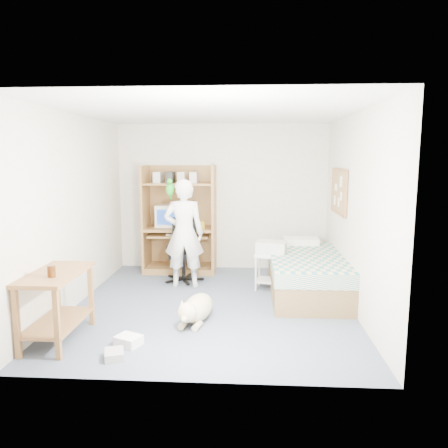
% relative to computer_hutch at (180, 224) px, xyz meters
% --- Properties ---
extents(floor, '(4.00, 4.00, 0.00)m').
position_rel_computer_hutch_xyz_m(floor, '(0.70, -1.74, -0.82)').
color(floor, '#4B5767').
rests_on(floor, ground).
extents(wall_back, '(3.60, 0.02, 2.50)m').
position_rel_computer_hutch_xyz_m(wall_back, '(0.70, 0.26, 0.43)').
color(wall_back, silver).
rests_on(wall_back, floor).
extents(wall_right, '(0.02, 4.00, 2.50)m').
position_rel_computer_hutch_xyz_m(wall_right, '(2.50, -1.74, 0.43)').
color(wall_right, silver).
rests_on(wall_right, floor).
extents(wall_left, '(0.02, 4.00, 2.50)m').
position_rel_computer_hutch_xyz_m(wall_left, '(-1.10, -1.74, 0.43)').
color(wall_left, silver).
rests_on(wall_left, floor).
extents(ceiling, '(3.60, 4.00, 0.02)m').
position_rel_computer_hutch_xyz_m(ceiling, '(0.70, -1.74, 1.68)').
color(ceiling, white).
rests_on(ceiling, wall_back).
extents(computer_hutch, '(1.20, 0.63, 1.80)m').
position_rel_computer_hutch_xyz_m(computer_hutch, '(0.00, 0.00, 0.00)').
color(computer_hutch, brown).
rests_on(computer_hutch, floor).
extents(bed, '(1.02, 2.02, 0.66)m').
position_rel_computer_hutch_xyz_m(bed, '(2.00, -1.12, -0.53)').
color(bed, brown).
rests_on(bed, floor).
extents(side_desk, '(0.50, 1.00, 0.75)m').
position_rel_computer_hutch_xyz_m(side_desk, '(-0.85, -2.94, -0.33)').
color(side_desk, brown).
rests_on(side_desk, floor).
extents(corkboard, '(0.04, 0.94, 0.66)m').
position_rel_computer_hutch_xyz_m(corkboard, '(2.47, -0.84, 0.63)').
color(corkboard, olive).
rests_on(corkboard, wall_right).
extents(office_chair, '(0.55, 0.55, 0.98)m').
position_rel_computer_hutch_xyz_m(office_chair, '(0.15, -0.59, -0.47)').
color(office_chair, black).
rests_on(office_chair, floor).
extents(person, '(0.61, 0.42, 1.63)m').
position_rel_computer_hutch_xyz_m(person, '(0.20, -0.89, -0.01)').
color(person, white).
rests_on(person, floor).
extents(parrot, '(0.12, 0.21, 0.33)m').
position_rel_computer_hutch_xyz_m(parrot, '(0.00, -0.88, 0.67)').
color(parrot, '#148C1A').
rests_on(parrot, person).
extents(dog, '(0.44, 0.98, 0.37)m').
position_rel_computer_hutch_xyz_m(dog, '(0.56, -2.32, -0.66)').
color(dog, beige).
rests_on(dog, floor).
extents(printer_cart, '(0.51, 0.44, 0.54)m').
position_rel_computer_hutch_xyz_m(printer_cart, '(1.50, -0.98, -0.46)').
color(printer_cart, silver).
rests_on(printer_cart, floor).
extents(printer, '(0.47, 0.39, 0.18)m').
position_rel_computer_hutch_xyz_m(printer, '(1.50, -0.98, -0.19)').
color(printer, beige).
rests_on(printer, printer_cart).
extents(crt_monitor, '(0.39, 0.42, 0.37)m').
position_rel_computer_hutch_xyz_m(crt_monitor, '(-0.20, 0.01, 0.13)').
color(crt_monitor, beige).
rests_on(crt_monitor, computer_hutch).
extents(keyboard, '(0.47, 0.23, 0.03)m').
position_rel_computer_hutch_xyz_m(keyboard, '(0.01, -0.16, -0.15)').
color(keyboard, beige).
rests_on(keyboard, computer_hutch).
extents(pencil_cup, '(0.08, 0.08, 0.12)m').
position_rel_computer_hutch_xyz_m(pencil_cup, '(0.39, -0.09, -0.00)').
color(pencil_cup, gold).
rests_on(pencil_cup, computer_hutch).
extents(drink_glass, '(0.08, 0.08, 0.12)m').
position_rel_computer_hutch_xyz_m(drink_glass, '(-0.80, -3.12, -0.01)').
color(drink_glass, '#3F1E0A').
rests_on(drink_glass, side_desk).
extents(floor_box_a, '(0.31, 0.29, 0.10)m').
position_rel_computer_hutch_xyz_m(floor_box_a, '(-0.07, -3.02, -0.77)').
color(floor_box_a, white).
rests_on(floor_box_a, floor).
extents(floor_box_b, '(0.24, 0.27, 0.08)m').
position_rel_computer_hutch_xyz_m(floor_box_b, '(-0.12, -3.33, -0.78)').
color(floor_box_b, '#A9A9A4').
rests_on(floor_box_b, floor).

